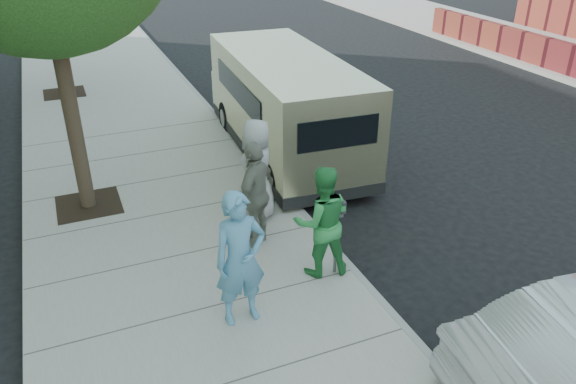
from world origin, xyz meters
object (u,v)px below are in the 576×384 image
object	(u,v)px
person_gray_shirt	(257,170)
person_officer	(240,259)
parking_meter	(337,222)
person_green_shirt	(321,222)
person_striped_polo	(256,195)
van	(285,104)

from	to	relation	value
person_gray_shirt	person_officer	bearing A→B (deg)	22.56
person_officer	person_gray_shirt	world-z (taller)	person_officer
parking_meter	person_green_shirt	distance (m)	0.23
person_green_shirt	person_striped_polo	xyz separation A→B (m)	(-0.64, 1.18, 0.02)
person_officer	person_green_shirt	distance (m)	1.62
person_gray_shirt	van	bearing A→B (deg)	-164.01
van	person_striped_polo	bearing A→B (deg)	-115.65
person_gray_shirt	person_green_shirt	bearing A→B (deg)	55.57
parking_meter	person_green_shirt	size ratio (longest dim) A/B	0.69
person_officer	person_green_shirt	xyz separation A→B (m)	(1.50, 0.59, -0.08)
person_officer	person_gray_shirt	size ratio (longest dim) A/B	1.05
person_green_shirt	person_gray_shirt	bearing A→B (deg)	-72.59
person_officer	person_gray_shirt	xyz separation A→B (m)	(1.20, 2.62, -0.05)
person_gray_shirt	parking_meter	bearing A→B (deg)	60.55
parking_meter	van	world-z (taller)	van
van	person_green_shirt	xyz separation A→B (m)	(-1.39, -4.83, -0.18)
person_officer	person_striped_polo	xyz separation A→B (m)	(0.87, 1.77, -0.06)
van	person_green_shirt	bearing A→B (deg)	-102.67
person_green_shirt	person_gray_shirt	world-z (taller)	person_gray_shirt
parking_meter	person_officer	world-z (taller)	person_officer
van	person_gray_shirt	size ratio (longest dim) A/B	3.38
parking_meter	van	xyz separation A→B (m)	(1.18, 4.93, 0.18)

